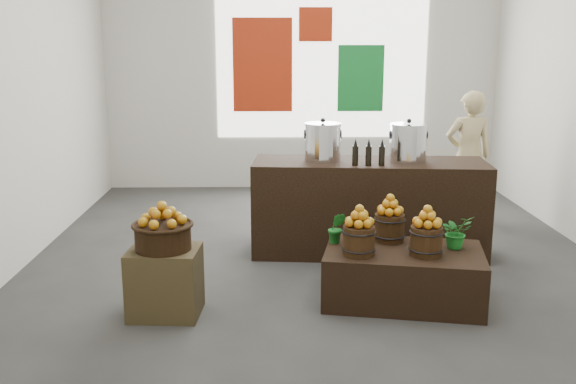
{
  "coord_description": "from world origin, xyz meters",
  "views": [
    {
      "loc": [
        -0.45,
        -6.44,
        2.23
      ],
      "look_at": [
        -0.31,
        -0.4,
        0.82
      ],
      "focal_mm": 40.0,
      "sensor_mm": 36.0,
      "label": 1
    }
  ],
  "objects_px": {
    "display_table": "(403,276)",
    "stock_pot_center": "(408,144)",
    "crate": "(165,282)",
    "wicker_basket": "(163,237)",
    "shopper": "(468,155)",
    "stock_pot_left": "(323,143)",
    "counter": "(369,207)"
  },
  "relations": [
    {
      "from": "wicker_basket",
      "to": "crate",
      "type": "bearing_deg",
      "value": 0.0
    },
    {
      "from": "stock_pot_center",
      "to": "shopper",
      "type": "height_order",
      "value": "shopper"
    },
    {
      "from": "crate",
      "to": "stock_pot_left",
      "type": "bearing_deg",
      "value": 48.98
    },
    {
      "from": "counter",
      "to": "shopper",
      "type": "relative_size",
      "value": 1.49
    },
    {
      "from": "crate",
      "to": "wicker_basket",
      "type": "xyz_separation_m",
      "value": [
        0.0,
        0.0,
        0.39
      ]
    },
    {
      "from": "wicker_basket",
      "to": "stock_pot_center",
      "type": "height_order",
      "value": "stock_pot_center"
    },
    {
      "from": "counter",
      "to": "stock_pot_left",
      "type": "distance_m",
      "value": 0.86
    },
    {
      "from": "stock_pot_center",
      "to": "counter",
      "type": "bearing_deg",
      "value": 175.06
    },
    {
      "from": "display_table",
      "to": "stock_pot_center",
      "type": "xyz_separation_m",
      "value": [
        0.28,
        1.33,
        0.96
      ]
    },
    {
      "from": "display_table",
      "to": "stock_pot_left",
      "type": "bearing_deg",
      "value": 124.47
    },
    {
      "from": "crate",
      "to": "shopper",
      "type": "xyz_separation_m",
      "value": [
        3.4,
        2.97,
        0.54
      ]
    },
    {
      "from": "wicker_basket",
      "to": "counter",
      "type": "distance_m",
      "value": 2.52
    },
    {
      "from": "display_table",
      "to": "stock_pot_center",
      "type": "relative_size",
      "value": 3.57
    },
    {
      "from": "crate",
      "to": "stock_pot_center",
      "type": "xyz_separation_m",
      "value": [
        2.32,
        1.57,
        0.91
      ]
    },
    {
      "from": "display_table",
      "to": "stock_pot_center",
      "type": "height_order",
      "value": "stock_pot_center"
    },
    {
      "from": "counter",
      "to": "shopper",
      "type": "height_order",
      "value": "shopper"
    },
    {
      "from": "crate",
      "to": "stock_pot_center",
      "type": "relative_size",
      "value": 1.51
    },
    {
      "from": "display_table",
      "to": "stock_pot_left",
      "type": "xyz_separation_m",
      "value": [
        -0.61,
        1.41,
        0.96
      ]
    },
    {
      "from": "stock_pot_left",
      "to": "stock_pot_center",
      "type": "relative_size",
      "value": 1.0
    },
    {
      "from": "wicker_basket",
      "to": "shopper",
      "type": "bearing_deg",
      "value": 41.14
    },
    {
      "from": "crate",
      "to": "wicker_basket",
      "type": "relative_size",
      "value": 1.25
    },
    {
      "from": "display_table",
      "to": "counter",
      "type": "bearing_deg",
      "value": 105.59
    },
    {
      "from": "crate",
      "to": "shopper",
      "type": "relative_size",
      "value": 0.35
    },
    {
      "from": "counter",
      "to": "crate",
      "type": "bearing_deg",
      "value": -135.41
    },
    {
      "from": "stock_pot_left",
      "to": "counter",
      "type": "bearing_deg",
      "value": -4.94
    },
    {
      "from": "wicker_basket",
      "to": "stock_pot_center",
      "type": "xyz_separation_m",
      "value": [
        2.32,
        1.57,
        0.52
      ]
    },
    {
      "from": "shopper",
      "to": "crate",
      "type": "bearing_deg",
      "value": 38.37
    },
    {
      "from": "crate",
      "to": "stock_pot_left",
      "type": "height_order",
      "value": "stock_pot_left"
    },
    {
      "from": "crate",
      "to": "wicker_basket",
      "type": "distance_m",
      "value": 0.39
    },
    {
      "from": "counter",
      "to": "stock_pot_center",
      "type": "height_order",
      "value": "stock_pot_center"
    },
    {
      "from": "display_table",
      "to": "wicker_basket",
      "type": "bearing_deg",
      "value": -162.37
    },
    {
      "from": "wicker_basket",
      "to": "display_table",
      "type": "xyz_separation_m",
      "value": [
        2.05,
        0.24,
        -0.44
      ]
    }
  ]
}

